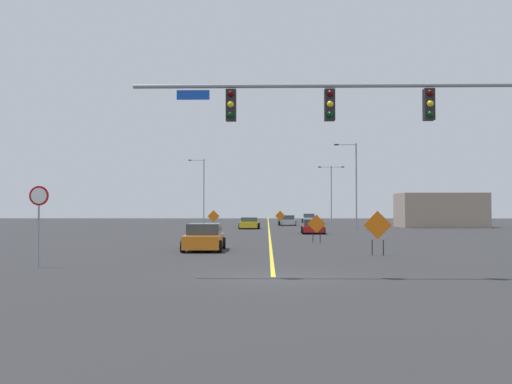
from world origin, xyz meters
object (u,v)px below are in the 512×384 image
car_white_near (309,218)px  construction_sign_median_far (280,217)px  construction_sign_left_shoulder (317,225)px  car_orange_far (204,238)px  traffic_signal_assembly (384,119)px  street_lamp_far_left (203,188)px  car_red_mid (313,227)px  stop_sign (39,210)px  construction_sign_left_lane (214,217)px  construction_sign_right_shoulder (378,227)px  street_lamp_near_right (331,189)px  car_yellow_approaching (250,223)px  car_silver_distant (287,221)px  street_lamp_near_left (355,182)px

car_white_near → construction_sign_median_far: bearing=-104.1°
construction_sign_left_shoulder → car_orange_far: construction_sign_left_shoulder is taller
traffic_signal_assembly → street_lamp_far_left: street_lamp_far_left is taller
traffic_signal_assembly → car_red_mid: traffic_signal_assembly is taller
street_lamp_far_left → traffic_signal_assembly: bearing=-78.1°
stop_sign → construction_sign_left_lane: (2.87, 40.20, -0.91)m
street_lamp_far_left → construction_sign_left_shoulder: 47.19m
construction_sign_right_shoulder → car_white_near: 60.32m
street_lamp_near_right → construction_sign_median_far: bearing=-118.2°
car_red_mid → construction_sign_median_far: bearing=97.9°
traffic_signal_assembly → street_lamp_near_right: street_lamp_near_right is taller
street_lamp_near_right → traffic_signal_assembly: bearing=-95.1°
traffic_signal_assembly → construction_sign_median_far: bearing=92.6°
car_yellow_approaching → car_silver_distant: car_silver_distant is taller
construction_sign_right_shoulder → construction_sign_median_far: (-3.72, 40.73, -0.12)m
car_orange_far → car_red_mid: bearing=69.4°
street_lamp_near_right → construction_sign_right_shoulder: 55.84m
construction_sign_right_shoulder → construction_sign_median_far: size_ratio=1.10×
traffic_signal_assembly → construction_sign_right_shoulder: 9.40m
street_lamp_near_left → street_lamp_far_left: 29.73m
car_yellow_approaching → car_orange_far: size_ratio=1.05×
construction_sign_left_lane → car_white_near: (12.47, 25.71, -0.63)m
stop_sign → construction_sign_median_far: (10.41, 46.33, -0.96)m
construction_sign_left_shoulder → car_silver_distant: bearing=91.0°
construction_sign_left_shoulder → car_yellow_approaching: (-5.20, 24.64, -0.55)m
street_lamp_far_left → car_red_mid: (13.62, -32.20, -4.65)m
car_yellow_approaching → street_lamp_near_right: bearing=61.4°
stop_sign → construction_sign_left_shoulder: size_ratio=1.69×
stop_sign → car_silver_distant: size_ratio=0.81×
street_lamp_near_right → street_lamp_far_left: size_ratio=0.89×
stop_sign → construction_sign_right_shoulder: size_ratio=1.46×
street_lamp_near_left → street_lamp_far_left: street_lamp_far_left is taller
traffic_signal_assembly → stop_sign: bearing=167.4°
street_lamp_far_left → construction_sign_left_lane: (3.59, -20.46, -3.97)m
construction_sign_right_shoulder → street_lamp_near_right: bearing=85.7°
car_silver_distant → car_white_near: bearing=74.5°
street_lamp_near_right → car_orange_far: size_ratio=2.14×
stop_sign → car_yellow_approaching: stop_sign is taller
stop_sign → street_lamp_far_left: (-0.72, 60.66, 3.05)m
street_lamp_near_left → car_yellow_approaching: size_ratio=2.18×
construction_sign_left_shoulder → construction_sign_left_lane: construction_sign_left_lane is taller
car_red_mid → street_lamp_near_left: bearing=60.5°
street_lamp_near_left → construction_sign_left_lane: (-15.23, 2.55, -3.78)m
car_silver_distant → stop_sign: bearing=-102.5°
construction_sign_median_far → car_red_mid: 18.05m
street_lamp_far_left → car_silver_distant: size_ratio=2.46×
stop_sign → car_white_near: 67.69m
car_white_near → car_orange_far: 58.18m
construction_sign_median_far → construction_sign_right_shoulder: bearing=-84.8°
car_red_mid → car_orange_far: (-7.47, -19.89, 0.09)m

